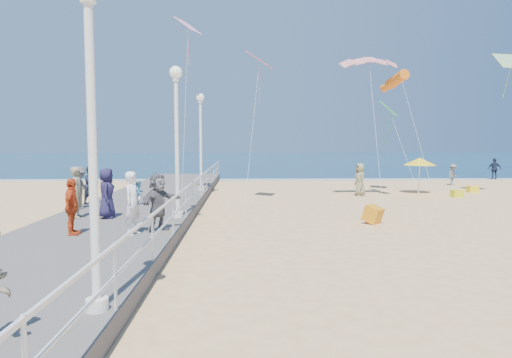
{
  "coord_description": "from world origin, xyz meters",
  "views": [
    {
      "loc": [
        -3.0,
        -16.17,
        3.1
      ],
      "look_at": [
        -2.5,
        2.0,
        1.6
      ],
      "focal_mm": 32.0,
      "sensor_mm": 36.0,
      "label": 1
    }
  ],
  "objects_px": {
    "lamp_post_mid": "(177,125)",
    "woman_holding_toddler": "(133,203)",
    "spectator_4": "(107,193)",
    "spectator_5": "(158,202)",
    "beach_walker_c": "(360,179)",
    "spectator_7": "(92,185)",
    "box_kite": "(373,216)",
    "toddler_held": "(139,193)",
    "lamp_post_near": "(91,105)",
    "beach_chair_left": "(473,189)",
    "spectator_6": "(78,192)",
    "spectator_2": "(80,188)",
    "beach_walker_a": "(453,175)",
    "beach_umbrella": "(420,161)",
    "spectator_3": "(72,207)",
    "beach_walker_b": "(495,169)",
    "lamp_post_far": "(201,131)",
    "beach_chair_right": "(457,194)"
  },
  "relations": [
    {
      "from": "spectator_6",
      "to": "lamp_post_near",
      "type": "bearing_deg",
      "value": -168.18
    },
    {
      "from": "toddler_held",
      "to": "beach_walker_c",
      "type": "bearing_deg",
      "value": -18.17
    },
    {
      "from": "box_kite",
      "to": "beach_walker_a",
      "type": "bearing_deg",
      "value": 9.86
    },
    {
      "from": "spectator_2",
      "to": "spectator_7",
      "type": "distance_m",
      "value": 1.57
    },
    {
      "from": "spectator_4",
      "to": "spectator_6",
      "type": "relative_size",
      "value": 0.97
    },
    {
      "from": "lamp_post_far",
      "to": "spectator_5",
      "type": "relative_size",
      "value": 3.02
    },
    {
      "from": "beach_walker_a",
      "to": "beach_chair_right",
      "type": "bearing_deg",
      "value": -151.61
    },
    {
      "from": "beach_chair_right",
      "to": "spectator_6",
      "type": "bearing_deg",
      "value": -153.94
    },
    {
      "from": "spectator_7",
      "to": "box_kite",
      "type": "distance_m",
      "value": 11.9
    },
    {
      "from": "lamp_post_far",
      "to": "beach_walker_c",
      "type": "bearing_deg",
      "value": 3.44
    },
    {
      "from": "woman_holding_toddler",
      "to": "beach_chair_left",
      "type": "relative_size",
      "value": 3.34
    },
    {
      "from": "spectator_5",
      "to": "spectator_6",
      "type": "height_order",
      "value": "spectator_6"
    },
    {
      "from": "spectator_6",
      "to": "beach_walker_b",
      "type": "height_order",
      "value": "spectator_6"
    },
    {
      "from": "spectator_3",
      "to": "box_kite",
      "type": "distance_m",
      "value": 10.54
    },
    {
      "from": "beach_umbrella",
      "to": "lamp_post_mid",
      "type": "bearing_deg",
      "value": -140.37
    },
    {
      "from": "woman_holding_toddler",
      "to": "beach_walker_b",
      "type": "bearing_deg",
      "value": -25.69
    },
    {
      "from": "toddler_held",
      "to": "lamp_post_near",
      "type": "bearing_deg",
      "value": -153.61
    },
    {
      "from": "toddler_held",
      "to": "spectator_5",
      "type": "relative_size",
      "value": 0.4
    },
    {
      "from": "lamp_post_near",
      "to": "spectator_5",
      "type": "xyz_separation_m",
      "value": [
        -0.22,
        6.5,
        -2.38
      ]
    },
    {
      "from": "beach_walker_a",
      "to": "beach_umbrella",
      "type": "height_order",
      "value": "beach_umbrella"
    },
    {
      "from": "woman_holding_toddler",
      "to": "beach_chair_right",
      "type": "xyz_separation_m",
      "value": [
        15.09,
        11.71,
        -1.12
      ]
    },
    {
      "from": "lamp_post_mid",
      "to": "spectator_3",
      "type": "xyz_separation_m",
      "value": [
        -2.6,
        -3.02,
        -2.44
      ]
    },
    {
      "from": "woman_holding_toddler",
      "to": "beach_walker_c",
      "type": "xyz_separation_m",
      "value": [
        9.85,
        12.54,
        -0.38
      ]
    },
    {
      "from": "beach_walker_a",
      "to": "beach_walker_c",
      "type": "relative_size",
      "value": 0.81
    },
    {
      "from": "spectator_6",
      "to": "beach_walker_c",
      "type": "xyz_separation_m",
      "value": [
        12.53,
        9.52,
        -0.37
      ]
    },
    {
      "from": "beach_walker_a",
      "to": "beach_walker_b",
      "type": "relative_size",
      "value": 0.86
    },
    {
      "from": "spectator_3",
      "to": "beach_walker_a",
      "type": "bearing_deg",
      "value": -52.01
    },
    {
      "from": "woman_holding_toddler",
      "to": "beach_chair_right",
      "type": "height_order",
      "value": "woman_holding_toddler"
    },
    {
      "from": "beach_walker_b",
      "to": "box_kite",
      "type": "distance_m",
      "value": 24.7
    },
    {
      "from": "lamp_post_mid",
      "to": "spectator_4",
      "type": "relative_size",
      "value": 3.01
    },
    {
      "from": "toddler_held",
      "to": "beach_walker_c",
      "type": "distance_m",
      "value": 15.75
    },
    {
      "from": "spectator_2",
      "to": "beach_chair_left",
      "type": "distance_m",
      "value": 22.35
    },
    {
      "from": "lamp_post_near",
      "to": "beach_chair_right",
      "type": "distance_m",
      "value": 22.99
    },
    {
      "from": "beach_chair_left",
      "to": "spectator_6",
      "type": "bearing_deg",
      "value": -150.96
    },
    {
      "from": "lamp_post_mid",
      "to": "beach_walker_c",
      "type": "height_order",
      "value": "lamp_post_mid"
    },
    {
      "from": "toddler_held",
      "to": "spectator_2",
      "type": "xyz_separation_m",
      "value": [
        -3.49,
        4.97,
        -0.35
      ]
    },
    {
      "from": "spectator_7",
      "to": "beach_walker_b",
      "type": "bearing_deg",
      "value": -36.52
    },
    {
      "from": "spectator_2",
      "to": "beach_walker_b",
      "type": "bearing_deg",
      "value": -40.91
    },
    {
      "from": "lamp_post_mid",
      "to": "spectator_2",
      "type": "bearing_deg",
      "value": 153.13
    },
    {
      "from": "spectator_5",
      "to": "beach_chair_right",
      "type": "height_order",
      "value": "spectator_5"
    },
    {
      "from": "toddler_held",
      "to": "woman_holding_toddler",
      "type": "bearing_deg",
      "value": 154.89
    },
    {
      "from": "lamp_post_far",
      "to": "beach_umbrella",
      "type": "bearing_deg",
      "value": 7.24
    },
    {
      "from": "beach_chair_left",
      "to": "spectator_3",
      "type": "bearing_deg",
      "value": -143.37
    },
    {
      "from": "beach_walker_a",
      "to": "beach_umbrella",
      "type": "xyz_separation_m",
      "value": [
        -4.36,
        -5.03,
        1.15
      ]
    },
    {
      "from": "spectator_4",
      "to": "beach_walker_a",
      "type": "distance_m",
      "value": 25.21
    },
    {
      "from": "spectator_4",
      "to": "spectator_5",
      "type": "xyz_separation_m",
      "value": [
        2.24,
        -2.38,
        -0.0
      ]
    },
    {
      "from": "lamp_post_mid",
      "to": "woman_holding_toddler",
      "type": "relative_size",
      "value": 2.89
    },
    {
      "from": "spectator_7",
      "to": "beach_walker_c",
      "type": "xyz_separation_m",
      "value": [
        13.25,
        5.85,
        -0.28
      ]
    },
    {
      "from": "spectator_4",
      "to": "beach_chair_left",
      "type": "height_order",
      "value": "spectator_4"
    },
    {
      "from": "spectator_5",
      "to": "spectator_6",
      "type": "distance_m",
      "value": 4.16
    }
  ]
}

